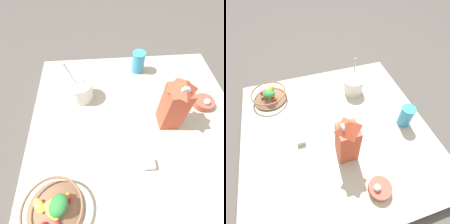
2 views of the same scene
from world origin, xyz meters
TOP-DOWN VIEW (x-y plane):
  - ground_plane at (0.00, 0.00)m, footprint 6.00×6.00m
  - countertop at (0.00, 0.00)m, footprint 1.05×1.05m
  - fruit_bowl at (-0.36, -0.35)m, footprint 0.22×0.22m
  - milk_carton at (0.16, 0.01)m, footprint 0.10×0.10m
  - yogurt_tub at (-0.27, 0.20)m, footprint 0.13×0.13m
  - drinking_cup at (0.07, 0.40)m, footprint 0.08×0.08m
  - spice_jar at (0.02, -0.21)m, footprint 0.05×0.05m
  - garlic_bowl at (0.37, 0.09)m, footprint 0.10×0.10m

SIDE VIEW (x-z plane):
  - ground_plane at x=0.00m, z-range 0.00..0.00m
  - countertop at x=0.00m, z-range 0.00..0.05m
  - spice_jar at x=0.02m, z-range 0.05..0.08m
  - garlic_bowl at x=0.37m, z-range 0.04..0.10m
  - fruit_bowl at x=-0.36m, z-range 0.04..0.13m
  - yogurt_tub at x=-0.27m, z-range -0.01..0.22m
  - drinking_cup at x=0.07m, z-range 0.05..0.18m
  - milk_carton at x=0.16m, z-range 0.05..0.33m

